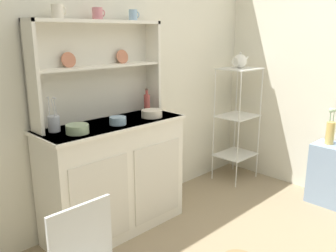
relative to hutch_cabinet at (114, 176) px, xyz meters
The scene contains 14 objects.
wall_back 0.87m from the hutch_cabinet, 44.25° to the left, with size 3.84×0.05×2.50m, color silver.
hutch_cabinet is the anchor object (origin of this frame).
hutch_shelf_unit 0.89m from the hutch_cabinet, 90.00° to the left, with size 1.08×0.18×0.75m.
bakers_rack 1.58m from the hutch_cabinet, ahead, with size 0.41×0.33×1.20m.
cup_cream_0 1.28m from the hutch_cabinet, 158.67° to the left, with size 0.09×0.08×0.09m.
cup_rose_1 1.23m from the hutch_cabinet, 89.89° to the left, with size 0.09×0.08×0.08m.
cup_sky_2 1.28m from the hutch_cabinet, 20.30° to the left, with size 0.08×0.07×0.08m.
bowl_mixing_large 0.58m from the hutch_cabinet, 167.77° to the right, with size 0.15×0.15×0.06m, color #9EB78E.
bowl_floral_medium 0.47m from the hutch_cabinet, 90.00° to the right, with size 0.12×0.12×0.06m, color #8EB2D1.
bowl_cream_small 0.58m from the hutch_cabinet, 12.23° to the right, with size 0.17×0.17×0.06m, color silver.
jam_bottle 0.68m from the hutch_cabinet, 11.40° to the left, with size 0.05×0.05×0.20m.
utensil_jar 0.66m from the hutch_cabinet, 169.75° to the left, with size 0.08×0.08×0.24m.
porcelain_teapot 1.76m from the hutch_cabinet, ahead, with size 0.23×0.14×0.16m.
flower_vase 1.98m from the hutch_cabinet, 29.76° to the right, with size 0.08×0.08×0.34m.
Camera 1 is at (-1.79, -0.78, 1.56)m, focal length 38.01 mm.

